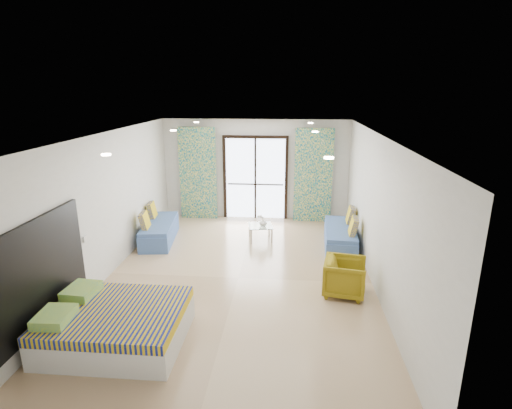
# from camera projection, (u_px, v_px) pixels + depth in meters

# --- Properties ---
(floor) EXTENTS (5.00, 7.50, 0.01)m
(floor) POSITION_uv_depth(u_px,v_px,m) (238.00, 278.00, 7.61)
(floor) COLOR tan
(floor) RESTS_ON ground
(ceiling) EXTENTS (5.00, 7.50, 0.01)m
(ceiling) POSITION_uv_depth(u_px,v_px,m) (236.00, 135.00, 6.85)
(ceiling) COLOR silver
(ceiling) RESTS_ON ground
(wall_back) EXTENTS (5.00, 0.01, 2.70)m
(wall_back) POSITION_uv_depth(u_px,v_px,m) (255.00, 170.00, 10.82)
(wall_back) COLOR silver
(wall_back) RESTS_ON ground
(wall_front) EXTENTS (5.00, 0.01, 2.70)m
(wall_front) POSITION_uv_depth(u_px,v_px,m) (184.00, 331.00, 3.64)
(wall_front) COLOR silver
(wall_front) RESTS_ON ground
(wall_left) EXTENTS (0.01, 7.50, 2.70)m
(wall_left) POSITION_uv_depth(u_px,v_px,m) (105.00, 207.00, 7.44)
(wall_left) COLOR silver
(wall_left) RESTS_ON ground
(wall_right) EXTENTS (0.01, 7.50, 2.70)m
(wall_right) POSITION_uv_depth(u_px,v_px,m) (378.00, 214.00, 7.02)
(wall_right) COLOR silver
(wall_right) RESTS_ON ground
(balcony_door) EXTENTS (1.76, 0.08, 2.28)m
(balcony_door) POSITION_uv_depth(u_px,v_px,m) (255.00, 173.00, 10.81)
(balcony_door) COLOR black
(balcony_door) RESTS_ON floor
(balcony_rail) EXTENTS (1.52, 0.03, 0.04)m
(balcony_rail) POSITION_uv_depth(u_px,v_px,m) (255.00, 184.00, 10.91)
(balcony_rail) COLOR #595451
(balcony_rail) RESTS_ON balcony_door
(curtain_left) EXTENTS (1.00, 0.10, 2.50)m
(curtain_left) POSITION_uv_depth(u_px,v_px,m) (198.00, 174.00, 10.80)
(curtain_left) COLOR silver
(curtain_left) RESTS_ON floor
(curtain_right) EXTENTS (1.00, 0.10, 2.50)m
(curtain_right) POSITION_uv_depth(u_px,v_px,m) (313.00, 176.00, 10.54)
(curtain_right) COLOR silver
(curtain_right) RESTS_ON floor
(downlight_a) EXTENTS (0.12, 0.12, 0.02)m
(downlight_a) POSITION_uv_depth(u_px,v_px,m) (106.00, 155.00, 5.06)
(downlight_a) COLOR #FFE0B2
(downlight_a) RESTS_ON ceiling
(downlight_b) EXTENTS (0.12, 0.12, 0.02)m
(downlight_b) POSITION_uv_depth(u_px,v_px,m) (329.00, 158.00, 4.83)
(downlight_b) COLOR #FFE0B2
(downlight_b) RESTS_ON ceiling
(downlight_c) EXTENTS (0.12, 0.12, 0.02)m
(downlight_c) POSITION_uv_depth(u_px,v_px,m) (173.00, 130.00, 7.93)
(downlight_c) COLOR #FFE0B2
(downlight_c) RESTS_ON ceiling
(downlight_d) EXTENTS (0.12, 0.12, 0.02)m
(downlight_d) POSITION_uv_depth(u_px,v_px,m) (315.00, 132.00, 7.70)
(downlight_d) COLOR #FFE0B2
(downlight_d) RESTS_ON ceiling
(downlight_e) EXTENTS (0.12, 0.12, 0.02)m
(downlight_e) POSITION_uv_depth(u_px,v_px,m) (196.00, 122.00, 9.84)
(downlight_e) COLOR #FFE0B2
(downlight_e) RESTS_ON ceiling
(downlight_f) EXTENTS (0.12, 0.12, 0.02)m
(downlight_f) POSITION_uv_depth(u_px,v_px,m) (311.00, 123.00, 9.61)
(downlight_f) COLOR #FFE0B2
(downlight_f) RESTS_ON ceiling
(headboard) EXTENTS (0.06, 2.10, 1.50)m
(headboard) POSITION_uv_depth(u_px,v_px,m) (41.00, 272.00, 5.50)
(headboard) COLOR black
(headboard) RESTS_ON floor
(switch_plate) EXTENTS (0.02, 0.10, 0.10)m
(switch_plate) POSITION_uv_depth(u_px,v_px,m) (85.00, 239.00, 6.69)
(switch_plate) COLOR silver
(switch_plate) RESTS_ON wall_left
(bed) EXTENTS (1.86, 1.52, 0.64)m
(bed) POSITION_uv_depth(u_px,v_px,m) (115.00, 325.00, 5.64)
(bed) COLOR silver
(bed) RESTS_ON floor
(daybed_left) EXTENTS (0.86, 1.75, 0.83)m
(daybed_left) POSITION_uv_depth(u_px,v_px,m) (159.00, 230.00, 9.40)
(daybed_left) COLOR #42619E
(daybed_left) RESTS_ON floor
(daybed_right) EXTENTS (0.76, 1.74, 0.84)m
(daybed_right) POSITION_uv_depth(u_px,v_px,m) (341.00, 236.00, 9.02)
(daybed_right) COLOR #42619E
(daybed_right) RESTS_ON floor
(coffee_table) EXTENTS (0.64, 0.64, 0.63)m
(coffee_table) POSITION_uv_depth(u_px,v_px,m) (260.00, 227.00, 9.43)
(coffee_table) COLOR silver
(coffee_table) RESTS_ON floor
(vase) EXTENTS (0.19, 0.20, 0.18)m
(vase) POSITION_uv_depth(u_px,v_px,m) (263.00, 222.00, 9.36)
(vase) COLOR white
(vase) RESTS_ON coffee_table
(armchair) EXTENTS (0.76, 0.79, 0.71)m
(armchair) POSITION_uv_depth(u_px,v_px,m) (345.00, 275.00, 6.93)
(armchair) COLOR olive
(armchair) RESTS_ON floor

